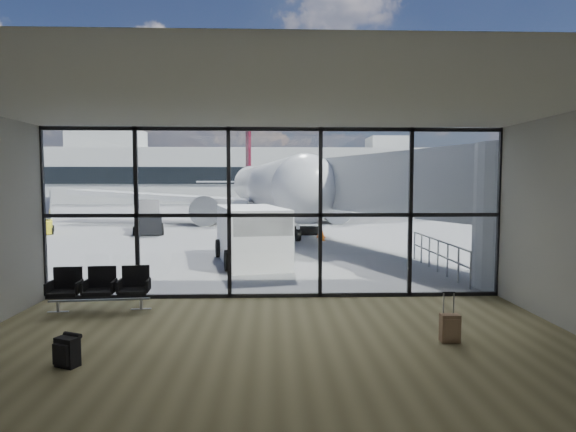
{
  "coord_description": "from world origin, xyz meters",
  "views": [
    {
      "loc": [
        -0.08,
        -12.61,
        3.07
      ],
      "look_at": [
        0.45,
        3.0,
        1.96
      ],
      "focal_mm": 30.0,
      "sensor_mm": 36.0,
      "label": 1
    }
  ],
  "objects": [
    {
      "name": "tree_3",
      "position": [
        -27.0,
        72.0,
        4.63
      ],
      "size": [
        4.95,
        4.95,
        7.12
      ],
      "color": "#382619",
      "rests_on": "ground"
    },
    {
      "name": "tree_0",
      "position": [
        -45.0,
        72.0,
        4.63
      ],
      "size": [
        4.95,
        4.95,
        7.12
      ],
      "color": "#382619",
      "rests_on": "ground"
    },
    {
      "name": "seating_row",
      "position": [
        -4.2,
        -1.07,
        0.57
      ],
      "size": [
        2.32,
        0.86,
        1.03
      ],
      "rotation": [
        0.0,
        0.0,
        0.1
      ],
      "color": "gray",
      "rests_on": "ground"
    },
    {
      "name": "apron_railing",
      "position": [
        5.6,
        3.5,
        0.72
      ],
      "size": [
        0.06,
        5.46,
        1.11
      ],
      "color": "gray",
      "rests_on": "ground"
    },
    {
      "name": "mobile_stairs",
      "position": [
        -14.03,
        16.53,
        0.51
      ],
      "size": [
        2.44,
        3.3,
        2.11
      ],
      "rotation": [
        0.0,
        0.0,
        0.4
      ],
      "color": "yellow",
      "rests_on": "ground"
    },
    {
      "name": "tree_2",
      "position": [
        -33.0,
        72.0,
        5.88
      ],
      "size": [
        6.27,
        6.27,
        9.03
      ],
      "color": "#382619",
      "rests_on": "ground"
    },
    {
      "name": "far_terminal",
      "position": [
        -0.59,
        61.97,
        4.21
      ],
      "size": [
        80.0,
        12.2,
        11.0
      ],
      "color": "silver",
      "rests_on": "ground"
    },
    {
      "name": "service_van",
      "position": [
        -0.83,
        5.5,
        1.09
      ],
      "size": [
        3.15,
        5.21,
        2.12
      ],
      "rotation": [
        0.0,
        0.0,
        0.21
      ],
      "color": "white",
      "rests_on": "ground"
    },
    {
      "name": "traffic_cone_b",
      "position": [
        -0.56,
        13.83,
        0.31
      ],
      "size": [
        0.45,
        0.45,
        0.64
      ],
      "color": "#D7450B",
      "rests_on": "ground"
    },
    {
      "name": "jet_bridge",
      "position": [
        4.9,
        7.07,
        2.76
      ],
      "size": [
        8.0,
        16.5,
        4.33
      ],
      "color": "#AAACAF",
      "rests_on": "ground"
    },
    {
      "name": "traffic_cone_c",
      "position": [
        2.54,
        12.43,
        0.26
      ],
      "size": [
        0.38,
        0.38,
        0.54
      ],
      "color": "orange",
      "rests_on": "ground"
    },
    {
      "name": "tree_1",
      "position": [
        -39.0,
        72.0,
        5.25
      ],
      "size": [
        5.61,
        5.61,
        8.07
      ],
      "color": "#382619",
      "rests_on": "ground"
    },
    {
      "name": "traffic_cone_a",
      "position": [
        2.64,
        13.81,
        0.33
      ],
      "size": [
        0.48,
        0.48,
        0.69
      ],
      "color": "#D04B0A",
      "rests_on": "ground"
    },
    {
      "name": "tree_5",
      "position": [
        -15.0,
        72.0,
        5.88
      ],
      "size": [
        6.27,
        6.27,
        9.03
      ],
      "color": "#382619",
      "rests_on": "ground"
    },
    {
      "name": "belt_loader",
      "position": [
        -7.46,
        16.37,
        0.65
      ],
      "size": [
        2.37,
        4.44,
        1.94
      ],
      "rotation": [
        0.0,
        0.0,
        0.23
      ],
      "color": "black",
      "rests_on": "ground"
    },
    {
      "name": "glass_curtain_wall",
      "position": [
        0.0,
        0.0,
        2.25
      ],
      "size": [
        12.1,
        0.12,
        4.5
      ],
      "color": "white",
      "rests_on": "ground"
    },
    {
      "name": "tree_4",
      "position": [
        -21.0,
        72.0,
        5.25
      ],
      "size": [
        5.61,
        5.61,
        8.07
      ],
      "color": "#382619",
      "rests_on": "ground"
    },
    {
      "name": "ground",
      "position": [
        0.0,
        40.0,
        0.0
      ],
      "size": [
        220.0,
        220.0,
        0.0
      ],
      "primitive_type": "plane",
      "color": "slate",
      "rests_on": "ground"
    },
    {
      "name": "lounge_shell",
      "position": [
        0.0,
        -4.8,
        2.65
      ],
      "size": [
        12.02,
        8.01,
        4.51
      ],
      "color": "brown",
      "rests_on": "ground"
    },
    {
      "name": "suitcase",
      "position": [
        3.32,
        -3.73,
        0.29
      ],
      "size": [
        0.36,
        0.27,
        0.96
      ],
      "rotation": [
        0.0,
        0.0,
        -0.02
      ],
      "color": "#816348",
      "rests_on": "ground"
    },
    {
      "name": "airliner",
      "position": [
        -0.54,
        25.19,
        2.68
      ],
      "size": [
        29.28,
        34.09,
        8.81
      ],
      "rotation": [
        0.0,
        0.0,
        0.14
      ],
      "color": "silver",
      "rests_on": "ground"
    },
    {
      "name": "backpack",
      "position": [
        -3.48,
        -4.72,
        0.27
      ],
      "size": [
        0.44,
        0.44,
        0.55
      ],
      "rotation": [
        0.0,
        0.0,
        -0.43
      ],
      "color": "black",
      "rests_on": "ground"
    }
  ]
}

